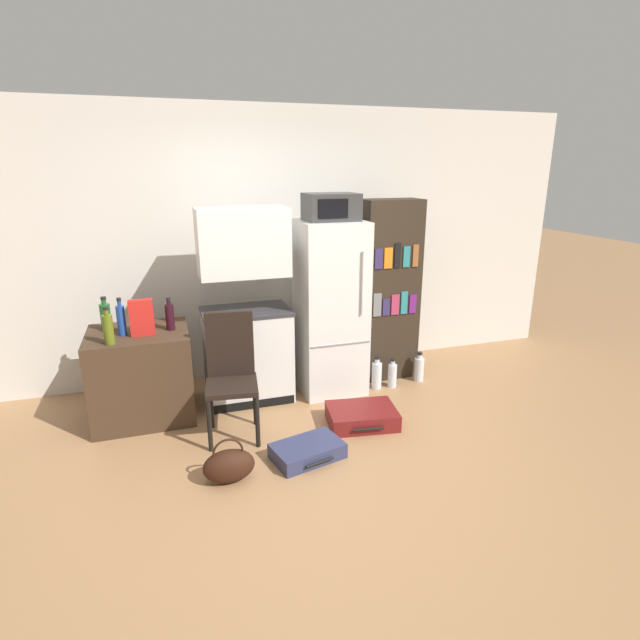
% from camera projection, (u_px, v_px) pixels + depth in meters
% --- Properties ---
extents(ground_plane, '(24.00, 24.00, 0.00)m').
position_uv_depth(ground_plane, '(326.00, 468.00, 3.64)').
color(ground_plane, '#A3754C').
extents(wall_back, '(6.40, 0.10, 2.68)m').
position_uv_depth(wall_back, '(283.00, 244.00, 5.12)').
color(wall_back, silver).
rests_on(wall_back, ground_plane).
extents(side_table, '(0.82, 0.70, 0.78)m').
position_uv_depth(side_table, '(142.00, 375.00, 4.29)').
color(side_table, '#422D1E').
rests_on(side_table, ground_plane).
extents(kitchen_hutch, '(0.79, 0.52, 1.77)m').
position_uv_depth(kitchen_hutch, '(246.00, 315.00, 4.53)').
color(kitchen_hutch, silver).
rests_on(kitchen_hutch, ground_plane).
extents(refrigerator, '(0.60, 0.61, 1.64)m').
position_uv_depth(refrigerator, '(330.00, 308.00, 4.73)').
color(refrigerator, silver).
rests_on(refrigerator, ground_plane).
extents(microwave, '(0.47, 0.37, 0.24)m').
position_uv_depth(microwave, '(331.00, 207.00, 4.45)').
color(microwave, '#333333').
rests_on(microwave, refrigerator).
extents(bookshelf, '(0.58, 0.33, 1.81)m').
position_uv_depth(bookshelf, '(389.00, 291.00, 5.02)').
color(bookshelf, '#2D2319').
rests_on(bookshelf, ground_plane).
extents(bottle_blue_soda, '(0.07, 0.07, 0.32)m').
position_uv_depth(bottle_blue_soda, '(121.00, 320.00, 4.06)').
color(bottle_blue_soda, '#1E47A3').
rests_on(bottle_blue_soda, side_table).
extents(bottle_wine_dark, '(0.07, 0.07, 0.28)m').
position_uv_depth(bottle_wine_dark, '(170.00, 316.00, 4.21)').
color(bottle_wine_dark, black).
rests_on(bottle_wine_dark, side_table).
extents(bottle_green_tall, '(0.08, 0.08, 0.29)m').
position_uv_depth(bottle_green_tall, '(106.00, 316.00, 4.20)').
color(bottle_green_tall, '#1E6028').
rests_on(bottle_green_tall, side_table).
extents(bottle_ketchup_red, '(0.07, 0.07, 0.18)m').
position_uv_depth(bottle_ketchup_red, '(148.00, 316.00, 4.37)').
color(bottle_ketchup_red, '#AD1914').
rests_on(bottle_ketchup_red, side_table).
extents(bottle_olive_oil, '(0.08, 0.08, 0.30)m').
position_uv_depth(bottle_olive_oil, '(108.00, 329.00, 3.86)').
color(bottle_olive_oil, '#566619').
rests_on(bottle_olive_oil, side_table).
extents(cereal_box, '(0.19, 0.07, 0.30)m').
position_uv_depth(cereal_box, '(142.00, 318.00, 4.06)').
color(cereal_box, red).
rests_on(cereal_box, side_table).
extents(chair, '(0.45, 0.45, 1.01)m').
position_uv_depth(chair, '(231.00, 366.00, 3.99)').
color(chair, black).
rests_on(chair, ground_plane).
extents(suitcase_large_flat, '(0.58, 0.43, 0.12)m').
position_uv_depth(suitcase_large_flat, '(308.00, 451.00, 3.76)').
color(suitcase_large_flat, navy).
rests_on(suitcase_large_flat, ground_plane).
extents(suitcase_small_flat, '(0.63, 0.50, 0.14)m').
position_uv_depth(suitcase_small_flat, '(362.00, 416.00, 4.25)').
color(suitcase_small_flat, maroon).
rests_on(suitcase_small_flat, ground_plane).
extents(handbag, '(0.36, 0.20, 0.33)m').
position_uv_depth(handbag, '(229.00, 465.00, 3.46)').
color(handbag, '#33190F').
rests_on(handbag, ground_plane).
extents(water_bottle_front, '(0.09, 0.09, 0.30)m').
position_uv_depth(water_bottle_front, '(392.00, 375.00, 4.95)').
color(water_bottle_front, silver).
rests_on(water_bottle_front, ground_plane).
extents(water_bottle_middle, '(0.10, 0.10, 0.34)m').
position_uv_depth(water_bottle_middle, '(377.00, 375.00, 4.92)').
color(water_bottle_middle, silver).
rests_on(water_bottle_middle, ground_plane).
extents(water_bottle_back, '(0.10, 0.10, 0.31)m').
position_uv_depth(water_bottle_back, '(419.00, 369.00, 5.10)').
color(water_bottle_back, silver).
rests_on(water_bottle_back, ground_plane).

